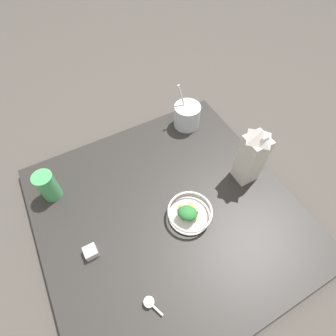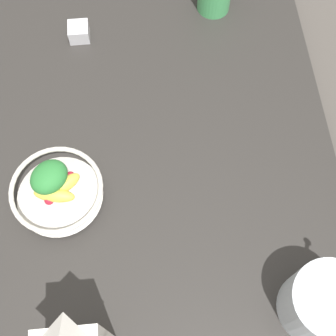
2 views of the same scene
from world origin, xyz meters
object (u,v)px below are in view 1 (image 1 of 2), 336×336
object	(u,v)px
fruit_bowl	(190,213)
drinking_cup	(47,186)
milk_carton	(252,155)
spice_jar	(91,252)
yogurt_tub	(187,115)

from	to	relation	value
fruit_bowl	drinking_cup	world-z (taller)	drinking_cup
milk_carton	spice_jar	size ratio (longest dim) A/B	6.38
yogurt_tub	drinking_cup	world-z (taller)	yogurt_tub
milk_carton	spice_jar	xyz separation A→B (m)	(-0.74, -0.01, -0.14)
spice_jar	drinking_cup	bearing A→B (deg)	100.90
fruit_bowl	milk_carton	distance (m)	0.36
yogurt_tub	spice_jar	bearing A→B (deg)	-147.97
milk_carton	spice_jar	distance (m)	0.75
milk_carton	drinking_cup	distance (m)	0.87
yogurt_tub	drinking_cup	size ratio (longest dim) A/B	1.63
milk_carton	drinking_cup	xyz separation A→B (m)	(-0.81, 0.32, -0.08)
drinking_cup	spice_jar	size ratio (longest dim) A/B	2.97
fruit_bowl	drinking_cup	xyz separation A→B (m)	(-0.47, 0.38, 0.04)
yogurt_tub	spice_jar	xyz separation A→B (m)	(-0.68, -0.42, -0.05)
fruit_bowl	spice_jar	distance (m)	0.41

